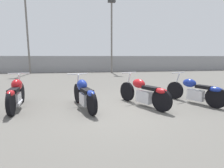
{
  "coord_description": "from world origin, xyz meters",
  "views": [
    {
      "loc": [
        -0.96,
        -4.93,
        1.56
      ],
      "look_at": [
        0.0,
        0.79,
        0.65
      ],
      "focal_mm": 28.0,
      "sensor_mm": 36.0,
      "label": 1
    }
  ],
  "objects_px": {
    "motorcycle_slot_1": "(84,94)",
    "motorcycle_slot_0": "(16,94)",
    "light_pole_left": "(26,20)",
    "motorcycle_slot_2": "(144,92)",
    "light_pole_right": "(112,30)",
    "motorcycle_slot_3": "(195,91)"
  },
  "relations": [
    {
      "from": "motorcycle_slot_1",
      "to": "motorcycle_slot_0",
      "type": "bearing_deg",
      "value": 155.12
    },
    {
      "from": "light_pole_left",
      "to": "motorcycle_slot_1",
      "type": "bearing_deg",
      "value": -68.0
    },
    {
      "from": "motorcycle_slot_2",
      "to": "light_pole_right",
      "type": "bearing_deg",
      "value": 60.44
    },
    {
      "from": "light_pole_right",
      "to": "motorcycle_slot_3",
      "type": "bearing_deg",
      "value": -85.46
    },
    {
      "from": "motorcycle_slot_2",
      "to": "motorcycle_slot_3",
      "type": "distance_m",
      "value": 1.82
    },
    {
      "from": "motorcycle_slot_0",
      "to": "motorcycle_slot_3",
      "type": "bearing_deg",
      "value": -10.91
    },
    {
      "from": "motorcycle_slot_3",
      "to": "motorcycle_slot_0",
      "type": "bearing_deg",
      "value": 151.23
    },
    {
      "from": "light_pole_right",
      "to": "motorcycle_slot_1",
      "type": "xyz_separation_m",
      "value": [
        -2.76,
        -11.61,
        -3.57
      ]
    },
    {
      "from": "motorcycle_slot_0",
      "to": "motorcycle_slot_2",
      "type": "relative_size",
      "value": 1.01
    },
    {
      "from": "light_pole_right",
      "to": "motorcycle_slot_0",
      "type": "relative_size",
      "value": 3.28
    },
    {
      "from": "motorcycle_slot_1",
      "to": "motorcycle_slot_2",
      "type": "relative_size",
      "value": 1.0
    },
    {
      "from": "light_pole_left",
      "to": "motorcycle_slot_1",
      "type": "relative_size",
      "value": 4.02
    },
    {
      "from": "motorcycle_slot_0",
      "to": "motorcycle_slot_3",
      "type": "xyz_separation_m",
      "value": [
        5.7,
        -0.33,
        -0.04
      ]
    },
    {
      "from": "motorcycle_slot_1",
      "to": "light_pole_left",
      "type": "bearing_deg",
      "value": 95.66
    },
    {
      "from": "motorcycle_slot_0",
      "to": "motorcycle_slot_2",
      "type": "height_order",
      "value": "same"
    },
    {
      "from": "motorcycle_slot_2",
      "to": "motorcycle_slot_1",
      "type": "bearing_deg",
      "value": 153.32
    },
    {
      "from": "motorcycle_slot_3",
      "to": "light_pole_left",
      "type": "bearing_deg",
      "value": 99.75
    },
    {
      "from": "light_pole_left",
      "to": "motorcycle_slot_0",
      "type": "height_order",
      "value": "light_pole_left"
    },
    {
      "from": "light_pole_left",
      "to": "motorcycle_slot_1",
      "type": "distance_m",
      "value": 13.78
    },
    {
      "from": "motorcycle_slot_3",
      "to": "motorcycle_slot_1",
      "type": "bearing_deg",
      "value": 154.13
    },
    {
      "from": "light_pole_left",
      "to": "light_pole_right",
      "type": "bearing_deg",
      "value": -3.8
    },
    {
      "from": "motorcycle_slot_1",
      "to": "motorcycle_slot_3",
      "type": "bearing_deg",
      "value": -16.73
    }
  ]
}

